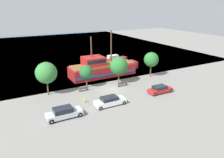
# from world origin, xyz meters

# --- Properties ---
(ground_plane) EXTENTS (160.00, 160.00, 0.00)m
(ground_plane) POSITION_xyz_m (0.00, 0.00, 0.00)
(ground_plane) COLOR gray
(water_surface) EXTENTS (80.00, 80.00, 0.00)m
(water_surface) POSITION_xyz_m (0.00, 44.00, 0.00)
(water_surface) COLOR #33566B
(water_surface) RESTS_ON ground
(pirate_ship) EXTENTS (15.44, 4.71, 9.56)m
(pirate_ship) POSITION_xyz_m (1.90, 8.16, 1.59)
(pirate_ship) COLOR #A31E1E
(pirate_ship) RESTS_ON water_surface
(moored_boat_dockside) EXTENTS (7.09, 1.80, 1.74)m
(moored_boat_dockside) POSITION_xyz_m (10.29, 17.80, 0.66)
(moored_boat_dockside) COLOR maroon
(moored_boat_dockside) RESTS_ON water_surface
(parked_car_curb_front) EXTENTS (4.84, 1.83, 1.44)m
(parked_car_curb_front) POSITION_xyz_m (-3.51, -5.66, 0.71)
(parked_car_curb_front) COLOR white
(parked_car_curb_front) RESTS_ON ground_plane
(parked_car_curb_mid) EXTENTS (4.85, 1.92, 1.54)m
(parked_car_curb_mid) POSITION_xyz_m (-10.81, -6.11, 0.76)
(parked_car_curb_mid) COLOR #B7BCC6
(parked_car_curb_mid) RESTS_ON ground_plane
(parked_car_curb_rear) EXTENTS (4.38, 1.83, 1.31)m
(parked_car_curb_rear) POSITION_xyz_m (6.49, -5.42, 0.65)
(parked_car_curb_rear) COLOR #B21E1E
(parked_car_curb_rear) RESTS_ON ground_plane
(fire_hydrant) EXTENTS (0.42, 0.25, 0.76)m
(fire_hydrant) POSITION_xyz_m (-6.56, -2.94, 0.41)
(fire_hydrant) COLOR yellow
(fire_hydrant) RESTS_ON ground_plane
(bench_promenade_east) EXTENTS (1.56, 0.45, 0.85)m
(bench_promenade_east) POSITION_xyz_m (-4.90, 1.71, 0.43)
(bench_promenade_east) COLOR #4C4742
(bench_promenade_east) RESTS_ON ground_plane
(bench_promenade_west) EXTENTS (1.82, 0.45, 0.85)m
(bench_promenade_west) POSITION_xyz_m (2.48, 0.47, 0.44)
(bench_promenade_west) COLOR #4C4742
(bench_promenade_west) RESTS_ON ground_plane
(tree_row_east) EXTENTS (3.59, 3.59, 5.70)m
(tree_row_east) POSITION_xyz_m (-10.80, 3.04, 3.90)
(tree_row_east) COLOR brown
(tree_row_east) RESTS_ON ground_plane
(tree_row_mideast) EXTENTS (2.53, 2.53, 4.27)m
(tree_row_mideast) POSITION_xyz_m (-3.73, 3.03, 2.99)
(tree_row_mideast) COLOR brown
(tree_row_mideast) RESTS_ON ground_plane
(tree_row_midwest) EXTENTS (3.48, 3.48, 5.26)m
(tree_row_midwest) POSITION_xyz_m (2.63, 2.24, 3.51)
(tree_row_midwest) COLOR brown
(tree_row_midwest) RESTS_ON ground_plane
(tree_row_west) EXTENTS (3.07, 3.07, 5.25)m
(tree_row_west) POSITION_xyz_m (10.73, 2.65, 3.70)
(tree_row_west) COLOR brown
(tree_row_west) RESTS_ON ground_plane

